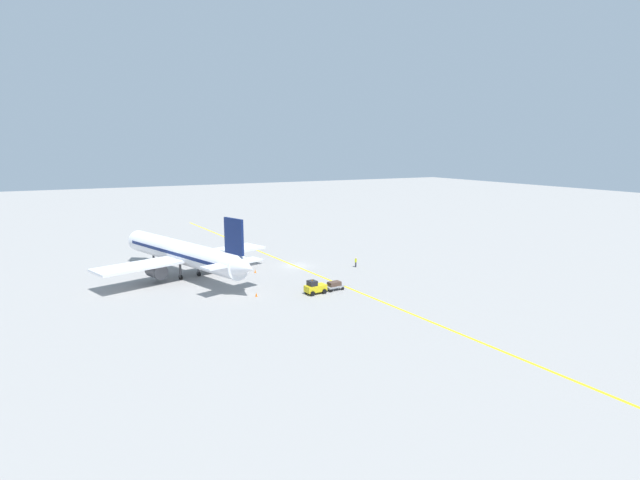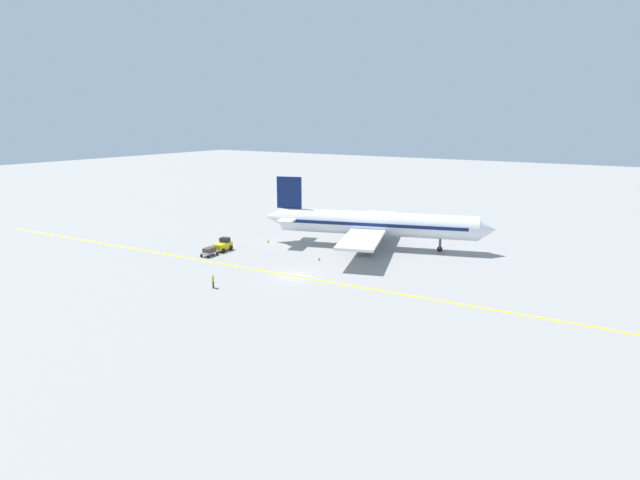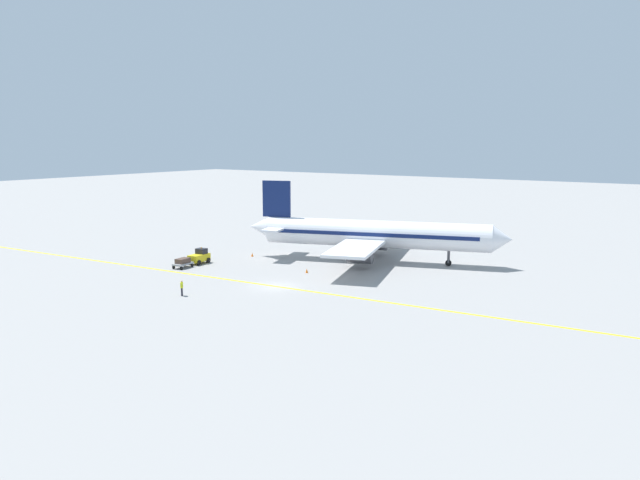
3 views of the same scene
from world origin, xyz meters
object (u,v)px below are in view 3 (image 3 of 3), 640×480
airplane_at_gate (373,234)px  baggage_tug_white (199,257)px  ground_crew_worker (182,287)px  baggage_cart_trailing (183,262)px  traffic_cone_mid_apron (252,255)px  traffic_cone_near_nose (307,271)px

airplane_at_gate → baggage_tug_white: airplane_at_gate is taller
ground_crew_worker → baggage_cart_trailing: bearing=-133.9°
airplane_at_gate → ground_crew_worker: airplane_at_gate is taller
ground_crew_worker → traffic_cone_mid_apron: ground_crew_worker is taller
airplane_at_gate → baggage_tug_white: size_ratio=11.06×
airplane_at_gate → ground_crew_worker: size_ratio=20.65×
baggage_tug_white → baggage_cart_trailing: 3.30m
baggage_cart_trailing → traffic_cone_mid_apron: size_ratio=4.96×
baggage_tug_white → ground_crew_worker: bearing=39.1°
ground_crew_worker → traffic_cone_near_nose: bearing=165.7°
traffic_cone_mid_apron → baggage_cart_trailing: bearing=-11.3°
baggage_tug_white → ground_crew_worker: baggage_tug_white is taller
baggage_cart_trailing → ground_crew_worker: 14.66m
baggage_tug_white → ground_crew_worker: 17.30m
ground_crew_worker → traffic_cone_mid_apron: bearing=-158.4°
traffic_cone_near_nose → traffic_cone_mid_apron: bearing=-109.8°
airplane_at_gate → baggage_tug_white: bearing=-52.8°
airplane_at_gate → traffic_cone_mid_apron: bearing=-68.7°
baggage_cart_trailing → traffic_cone_near_nose: (-6.47, 14.80, -0.49)m
ground_crew_worker → airplane_at_gate: bearing=164.9°
ground_crew_worker → traffic_cone_mid_apron: (-21.15, -8.37, -0.63)m
traffic_cone_near_nose → traffic_cone_mid_apron: size_ratio=1.00×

